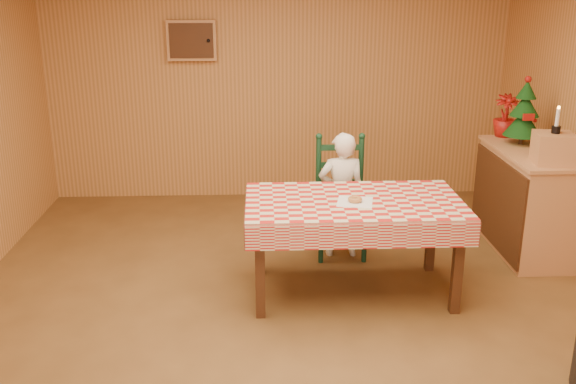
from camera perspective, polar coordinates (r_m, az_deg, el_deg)
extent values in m
plane|color=brown|center=(4.68, 0.11, -11.89)|extent=(6.00, 6.00, 0.00)
cube|color=#C38446|center=(7.12, -1.01, 9.79)|extent=(5.00, 0.10, 2.60)
cube|color=tan|center=(7.05, -8.56, 13.19)|extent=(0.52, 0.08, 0.42)
cube|color=#472613|center=(7.00, -8.59, 13.15)|extent=(0.46, 0.02, 0.36)
sphere|color=black|center=(6.97, -7.09, 13.19)|extent=(0.04, 0.04, 0.04)
cube|color=#472613|center=(4.91, 5.87, -1.25)|extent=(1.60, 0.90, 0.06)
cube|color=#472613|center=(4.66, -2.49, -7.26)|extent=(0.07, 0.07, 0.69)
cube|color=#472613|center=(4.87, 14.81, -6.71)|extent=(0.07, 0.07, 0.69)
cube|color=#472613|center=(5.34, -2.52, -3.83)|extent=(0.07, 0.07, 0.69)
cube|color=#472613|center=(5.52, 12.62, -3.49)|extent=(0.07, 0.07, 0.69)
cube|color=red|center=(4.90, 5.88, -0.81)|extent=(1.64, 0.94, 0.02)
cube|color=red|center=(4.50, 6.69, -3.97)|extent=(1.64, 0.02, 0.18)
cube|color=red|center=(5.37, 5.14, -0.17)|extent=(1.64, 0.02, 0.18)
cube|color=#2D5326|center=(4.88, -3.73, -2.06)|extent=(0.02, 0.94, 0.18)
cube|color=#2D5326|center=(5.11, 14.98, -1.71)|extent=(0.02, 0.94, 0.18)
cube|color=#10321C|center=(5.69, 4.74, -1.54)|extent=(0.44, 0.40, 0.04)
cylinder|color=#10321C|center=(5.59, 2.95, -4.34)|extent=(0.04, 0.04, 0.41)
cylinder|color=#10321C|center=(5.64, 6.81, -4.25)|extent=(0.04, 0.04, 0.41)
cylinder|color=#10321C|center=(5.90, 2.65, -3.07)|extent=(0.04, 0.04, 0.41)
cylinder|color=#10321C|center=(5.95, 6.30, -2.99)|extent=(0.04, 0.04, 0.41)
cylinder|color=#10321C|center=(5.73, 2.73, 2.02)|extent=(0.05, 0.05, 0.60)
sphere|color=#10321C|center=(5.65, 2.77, 4.94)|extent=(0.06, 0.06, 0.06)
cylinder|color=#10321C|center=(5.78, 6.48, 2.05)|extent=(0.05, 0.05, 0.60)
sphere|color=#10321C|center=(5.70, 6.59, 4.95)|extent=(0.06, 0.06, 0.06)
cube|color=#10321C|center=(5.78, 4.58, 0.89)|extent=(0.38, 0.03, 0.05)
cube|color=#10321C|center=(5.74, 4.62, 2.42)|extent=(0.38, 0.03, 0.05)
cube|color=#10321C|center=(5.70, 4.66, 3.97)|extent=(0.38, 0.03, 0.05)
imported|color=white|center=(5.64, 4.77, -0.28)|extent=(0.41, 0.27, 1.12)
cube|color=white|center=(4.85, 5.97, -0.87)|extent=(0.31, 0.31, 0.00)
torus|color=#C28045|center=(4.84, 5.98, -0.65)|extent=(0.11, 0.11, 0.04)
cube|color=tan|center=(6.17, 20.34, -0.86)|extent=(0.50, 1.20, 0.90)
cube|color=tan|center=(6.04, 20.83, 3.31)|extent=(0.54, 1.24, 0.03)
cube|color=#472613|center=(6.07, 18.08, -0.91)|extent=(0.02, 1.20, 0.80)
cube|color=tan|center=(5.66, 22.52, 3.61)|extent=(0.35, 0.35, 0.25)
cylinder|color=#472613|center=(6.25, 20.01, 4.39)|extent=(0.04, 0.04, 0.08)
cone|color=#0B340F|center=(6.22, 20.17, 5.82)|extent=(0.34, 0.34, 0.24)
cone|color=#0B340F|center=(6.19, 20.33, 7.27)|extent=(0.26, 0.26, 0.20)
cone|color=#0B340F|center=(6.17, 20.48, 8.54)|extent=(0.18, 0.18, 0.16)
sphere|color=#9B130E|center=(6.15, 20.57, 9.36)|extent=(0.06, 0.06, 0.06)
cube|color=#9B130E|center=(6.06, 20.61, 6.25)|extent=(0.10, 0.02, 0.06)
sphere|color=#9B130E|center=(6.19, 21.10, 5.95)|extent=(0.04, 0.04, 0.04)
sphere|color=#9B130E|center=(6.22, 19.50, 6.84)|extent=(0.04, 0.04, 0.04)
sphere|color=#9B130E|center=(6.28, 20.41, 7.78)|extent=(0.04, 0.04, 0.04)
imported|color=#9B130E|center=(6.47, 18.78, 6.45)|extent=(0.25, 0.25, 0.40)
cylinder|color=black|center=(5.62, 22.71, 5.13)|extent=(0.07, 0.07, 0.06)
cylinder|color=white|center=(5.60, 22.84, 6.13)|extent=(0.03, 0.03, 0.14)
sphere|color=orange|center=(5.59, 22.94, 6.94)|extent=(0.02, 0.02, 0.02)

